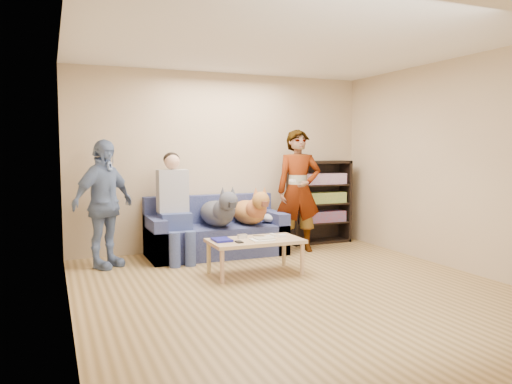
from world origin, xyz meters
name	(u,v)px	position (x,y,z in m)	size (l,w,h in m)	color
ground	(300,291)	(0.00, 0.00, 0.00)	(5.00, 5.00, 0.00)	olive
ceiling	(302,38)	(0.00, 0.00, 2.60)	(5.00, 5.00, 0.00)	white
wall_back	(223,162)	(0.00, 2.50, 1.30)	(4.50, 4.50, 0.00)	tan
wall_front	(507,183)	(0.00, -2.50, 1.30)	(4.50, 4.50, 0.00)	tan
wall_left	(67,171)	(-2.25, 0.00, 1.30)	(5.00, 5.00, 0.00)	tan
wall_right	(468,165)	(2.25, 0.00, 1.30)	(5.00, 5.00, 0.00)	tan
blanket	(273,218)	(0.59, 1.98, 0.49)	(0.37, 0.31, 0.13)	#A7A7AC
person_standing_right	(299,191)	(0.94, 1.86, 0.88)	(0.64, 0.42, 1.77)	gray
person_standing_left	(103,204)	(-1.78, 1.89, 0.80)	(0.94, 0.39, 1.61)	#6D84AE
held_controller	(292,181)	(0.74, 1.66, 1.05)	(0.04, 0.12, 0.03)	white
notebook_blue	(222,240)	(-0.55, 0.90, 0.43)	(0.20, 0.26, 0.03)	navy
papers	(262,240)	(-0.10, 0.75, 0.43)	(0.26, 0.20, 0.01)	white
magazine	(264,238)	(-0.07, 0.77, 0.44)	(0.22, 0.17, 0.01)	#B8AB93
camera_silver	(242,236)	(-0.27, 0.97, 0.45)	(0.11, 0.06, 0.05)	#B2B3B7
controller_a	(273,235)	(0.13, 0.95, 0.43)	(0.04, 0.13, 0.03)	white
controller_b	(282,236)	(0.21, 0.87, 0.43)	(0.09, 0.06, 0.03)	white
headphone_cup_a	(271,238)	(0.05, 0.83, 0.43)	(0.07, 0.07, 0.02)	white
headphone_cup_b	(269,236)	(0.05, 0.91, 0.43)	(0.07, 0.07, 0.02)	white
pen_orange	(259,241)	(-0.17, 0.69, 0.42)	(0.01, 0.01, 0.14)	#DE551F
pen_black	(259,236)	(-0.03, 1.03, 0.42)	(0.01, 0.01, 0.14)	black
wallet	(239,242)	(-0.40, 0.73, 0.43)	(0.07, 0.12, 0.01)	black
sofa	(215,235)	(-0.25, 2.10, 0.28)	(1.90, 0.85, 0.82)	#515B93
person_seated	(174,203)	(-0.86, 1.97, 0.77)	(0.40, 0.73, 1.47)	#3B4883
dog_gray	(219,212)	(-0.26, 1.89, 0.63)	(0.40, 1.25, 0.58)	#45474E
dog_tan	(251,211)	(0.21, 1.91, 0.62)	(0.39, 1.15, 0.56)	#C9723D
coffee_table	(255,243)	(-0.15, 0.85, 0.37)	(1.10, 0.60, 0.42)	tan
bookshelf	(319,200)	(1.55, 2.33, 0.68)	(1.00, 0.34, 1.30)	black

